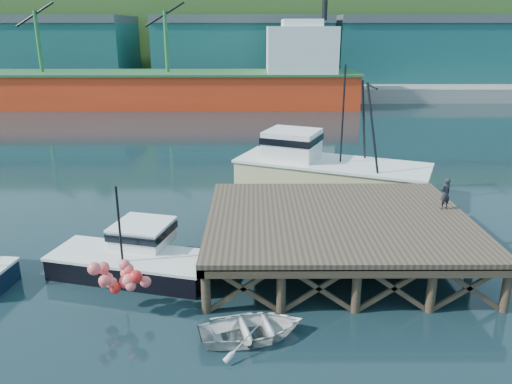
{
  "coord_description": "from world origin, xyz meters",
  "views": [
    {
      "loc": [
        1.61,
        -21.42,
        10.38
      ],
      "look_at": [
        1.74,
        2.0,
        2.63
      ],
      "focal_mm": 35.0,
      "sensor_mm": 36.0,
      "label": 1
    }
  ],
  "objects_px": {
    "trawler": "(327,168)",
    "dinghy": "(252,328)",
    "boat_black": "(134,256)",
    "dockworker": "(445,193)"
  },
  "relations": [
    {
      "from": "trawler",
      "to": "dinghy",
      "type": "xyz_separation_m",
      "value": [
        -4.85,
        -16.19,
        -1.31
      ]
    },
    {
      "from": "dinghy",
      "to": "boat_black",
      "type": "bearing_deg",
      "value": 32.27
    },
    {
      "from": "boat_black",
      "to": "dockworker",
      "type": "height_order",
      "value": "boat_black"
    },
    {
      "from": "trawler",
      "to": "dockworker",
      "type": "distance_m",
      "value": 9.9
    },
    {
      "from": "trawler",
      "to": "dockworker",
      "type": "xyz_separation_m",
      "value": [
        4.31,
        -8.83,
        1.19
      ]
    },
    {
      "from": "dinghy",
      "to": "dockworker",
      "type": "height_order",
      "value": "dockworker"
    },
    {
      "from": "trawler",
      "to": "dockworker",
      "type": "relative_size",
      "value": 8.59
    },
    {
      "from": "dinghy",
      "to": "dockworker",
      "type": "bearing_deg",
      "value": -65.61
    },
    {
      "from": "dockworker",
      "to": "dinghy",
      "type": "bearing_deg",
      "value": 15.22
    },
    {
      "from": "boat_black",
      "to": "dinghy",
      "type": "distance_m",
      "value": 7.17
    }
  ]
}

